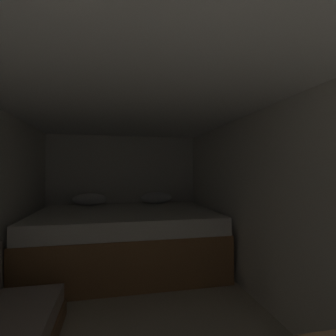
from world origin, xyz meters
name	(u,v)px	position (x,y,z in m)	size (l,w,h in m)	color
ground_plane	(134,335)	(0.00, 2.02, 0.00)	(7.01, 7.01, 0.00)	#B2A893
wall_back	(123,191)	(0.00, 4.55, 1.00)	(2.71, 0.05, 2.01)	silver
wall_right	(276,210)	(1.33, 2.02, 1.00)	(0.05, 5.01, 2.01)	silver
ceiling_slab	(135,93)	(0.00, 2.02, 2.03)	(2.71, 5.01, 0.05)	white
bed	(126,238)	(0.00, 3.60, 0.41)	(2.49, 1.76, 1.00)	olive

